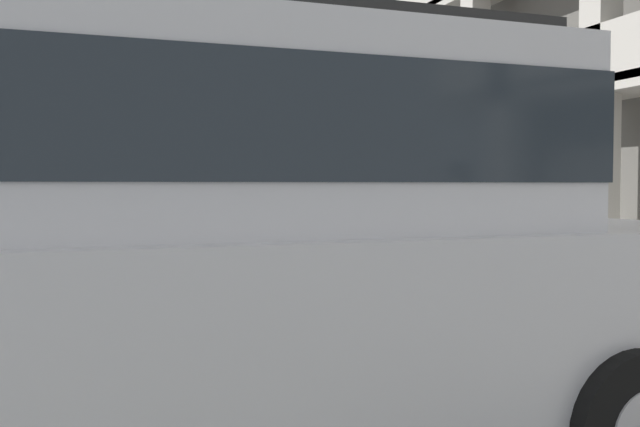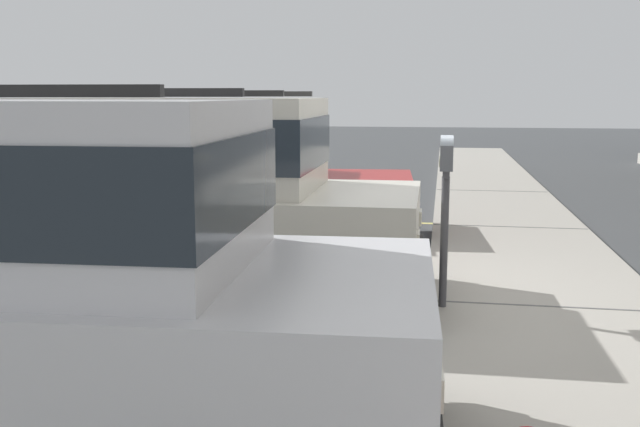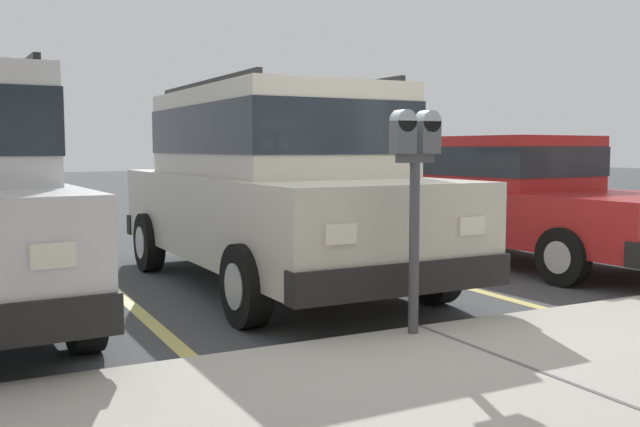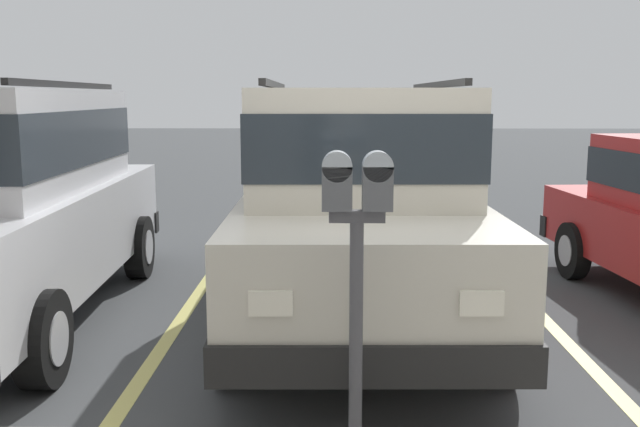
# 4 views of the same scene
# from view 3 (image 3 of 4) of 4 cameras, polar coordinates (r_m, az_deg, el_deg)

# --- Properties ---
(ground_plane) EXTENTS (80.00, 80.00, 0.10)m
(ground_plane) POSITION_cam_3_polar(r_m,az_deg,el_deg) (5.44, 6.66, -10.17)
(ground_plane) COLOR #444749
(sidewalk) EXTENTS (40.00, 2.20, 0.12)m
(sidewalk) POSITION_cam_3_polar(r_m,az_deg,el_deg) (4.43, 16.28, -12.45)
(sidewalk) COLOR #ADA89E
(sidewalk) RESTS_ON ground_plane
(parking_stall_lines) EXTENTS (12.77, 4.80, 0.01)m
(parking_stall_lines) POSITION_cam_3_polar(r_m,az_deg,el_deg) (6.07, -13.72, -8.14)
(parking_stall_lines) COLOR #DBD16B
(parking_stall_lines) RESTS_ON ground_plane
(silver_suv) EXTENTS (2.07, 4.81, 2.03)m
(silver_suv) POSITION_cam_3_polar(r_m,az_deg,el_deg) (7.21, -3.78, 2.81)
(silver_suv) COLOR beige
(silver_suv) RESTS_ON ground_plane
(red_sedan) EXTENTS (2.08, 4.60, 1.54)m
(red_sedan) POSITION_cam_3_polar(r_m,az_deg,el_deg) (9.15, 15.15, 1.47)
(red_sedan) COLOR red
(red_sedan) RESTS_ON ground_plane
(parking_meter_near) EXTENTS (0.35, 0.12, 1.53)m
(parking_meter_near) POSITION_cam_3_polar(r_m,az_deg,el_deg) (4.87, 7.61, 3.61)
(parking_meter_near) COLOR #47474C
(parking_meter_near) RESTS_ON sidewalk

